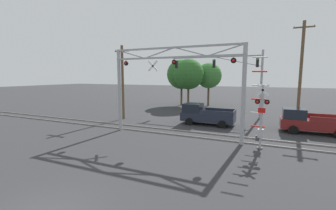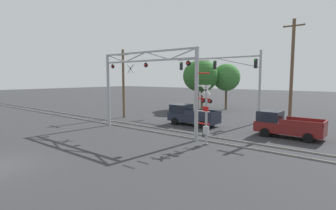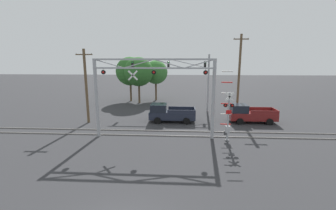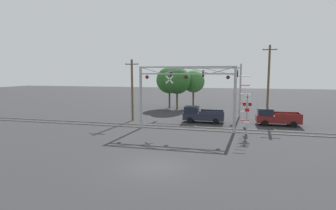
{
  "view_description": "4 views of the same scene",
  "coord_description": "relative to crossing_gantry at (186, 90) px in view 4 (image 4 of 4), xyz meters",
  "views": [
    {
      "loc": [
        6.64,
        -4.37,
        4.77
      ],
      "look_at": [
        0.01,
        10.51,
        2.65
      ],
      "focal_mm": 24.0,
      "sensor_mm": 36.0,
      "label": 1
    },
    {
      "loc": [
        15.66,
        -4.68,
        4.72
      ],
      "look_at": [
        1.55,
        12.79,
        2.39
      ],
      "focal_mm": 28.0,
      "sensor_mm": 36.0,
      "label": 2
    },
    {
      "loc": [
        2.37,
        -7.51,
        6.83
      ],
      "look_at": [
        1.29,
        10.51,
        3.22
      ],
      "focal_mm": 24.0,
      "sensor_mm": 36.0,
      "label": 3
    },
    {
      "loc": [
        4.9,
        -16.08,
        6.18
      ],
      "look_at": [
        -1.69,
        10.52,
        2.91
      ],
      "focal_mm": 28.0,
      "sensor_mm": 36.0,
      "label": 4
    }
  ],
  "objects": [
    {
      "name": "background_tree_beyond_span",
      "position": [
        -2.03,
        19.29,
        0.4
      ],
      "size": [
        4.03,
        4.03,
        6.84
      ],
      "color": "brown",
      "rests_on": "ground_plane"
    },
    {
      "name": "pickup_truck_lead",
      "position": [
        1.07,
        5.36,
        -3.45
      ],
      "size": [
        5.12,
        2.29,
        2.02
      ],
      "color": "#1E2333",
      "rests_on": "ground_plane"
    },
    {
      "name": "crossing_gantry",
      "position": [
        0.0,
        0.0,
        0.0
      ],
      "size": [
        10.57,
        0.31,
        6.98
      ],
      "color": "#9EA0A5",
      "rests_on": "ground_plane"
    },
    {
      "name": "crossing_signal_mast",
      "position": [
        6.31,
        -0.59,
        -2.24
      ],
      "size": [
        1.15,
        0.35,
        5.99
      ],
      "color": "#9EA0A5",
      "rests_on": "ground_plane"
    },
    {
      "name": "utility_pole_left",
      "position": [
        -7.93,
        4.44,
        -0.25
      ],
      "size": [
        1.8,
        0.28,
        8.02
      ],
      "color": "brown",
      "rests_on": "ground_plane"
    },
    {
      "name": "rail_track_far",
      "position": [
        0.01,
        1.72,
        -4.36
      ],
      "size": [
        80.0,
        0.08,
        0.1
      ],
      "primitive_type": "cube",
      "color": "gray",
      "rests_on": "ground_plane"
    },
    {
      "name": "background_tree_far_right_verge",
      "position": [
        -6.2,
        18.15,
        0.61
      ],
      "size": [
        4.74,
        4.74,
        7.4
      ],
      "color": "brown",
      "rests_on": "ground_plane"
    },
    {
      "name": "background_tree_far_left_verge",
      "position": [
        -4.42,
        16.37,
        0.61
      ],
      "size": [
        4.61,
        4.61,
        7.33
      ],
      "color": "brown",
      "rests_on": "ground_plane"
    },
    {
      "name": "pickup_truck_following",
      "position": [
        9.98,
        5.58,
        -3.45
      ],
      "size": [
        5.04,
        2.29,
        2.02
      ],
      "color": "maroon",
      "rests_on": "ground_plane"
    },
    {
      "name": "traffic_signal_span",
      "position": [
        3.24,
        10.88,
        0.85
      ],
      "size": [
        10.75,
        0.39,
        7.59
      ],
      "color": "#9EA0A5",
      "rests_on": "ground_plane"
    },
    {
      "name": "rail_track_near",
      "position": [
        0.01,
        0.28,
        -4.36
      ],
      "size": [
        80.0,
        0.08,
        0.1
      ],
      "primitive_type": "cube",
      "color": "gray",
      "rests_on": "ground_plane"
    },
    {
      "name": "ground_plane",
      "position": [
        0.01,
        -11.71,
        -4.41
      ],
      "size": [
        200.0,
        200.0,
        0.0
      ],
      "primitive_type": "plane",
      "color": "#303033"
    },
    {
      "name": "utility_pole_right",
      "position": [
        9.45,
        9.04,
        0.7
      ],
      "size": [
        1.8,
        0.28,
        9.91
      ],
      "color": "brown",
      "rests_on": "ground_plane"
    }
  ]
}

